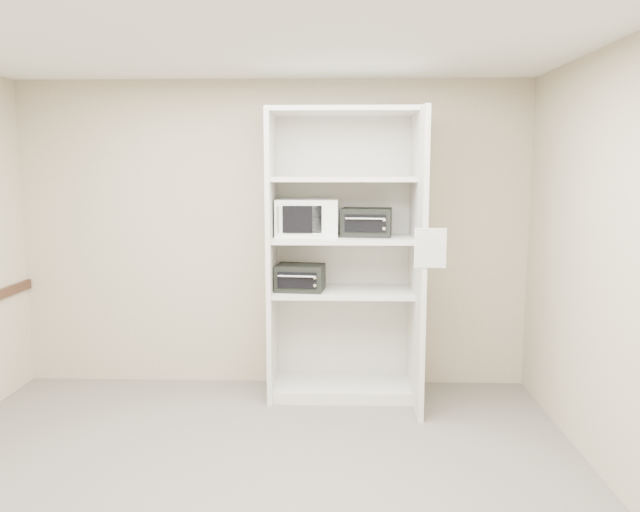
{
  "coord_description": "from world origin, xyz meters",
  "views": [
    {
      "loc": [
        0.58,
        -3.49,
        1.94
      ],
      "look_at": [
        0.44,
        1.27,
        1.27
      ],
      "focal_mm": 35.0,
      "sensor_mm": 36.0,
      "label": 1
    }
  ],
  "objects_px": {
    "shelving_unit": "(348,265)",
    "toaster_oven_upper": "(367,222)",
    "toaster_oven_lower": "(300,278)",
    "microwave": "(307,217)"
  },
  "relations": [
    {
      "from": "shelving_unit",
      "to": "toaster_oven_upper",
      "type": "bearing_deg",
      "value": 14.91
    },
    {
      "from": "toaster_oven_upper",
      "to": "toaster_oven_lower",
      "type": "bearing_deg",
      "value": -162.76
    },
    {
      "from": "shelving_unit",
      "to": "toaster_oven_lower",
      "type": "bearing_deg",
      "value": -171.31
    },
    {
      "from": "microwave",
      "to": "toaster_oven_lower",
      "type": "relative_size",
      "value": 1.32
    },
    {
      "from": "shelving_unit",
      "to": "toaster_oven_upper",
      "type": "distance_m",
      "value": 0.39
    },
    {
      "from": "microwave",
      "to": "toaster_oven_upper",
      "type": "relative_size",
      "value": 1.26
    },
    {
      "from": "microwave",
      "to": "toaster_oven_upper",
      "type": "xyz_separation_m",
      "value": [
        0.5,
        -0.01,
        -0.04
      ]
    },
    {
      "from": "shelving_unit",
      "to": "toaster_oven_upper",
      "type": "relative_size",
      "value": 5.9
    },
    {
      "from": "shelving_unit",
      "to": "microwave",
      "type": "bearing_deg",
      "value": 171.6
    },
    {
      "from": "shelving_unit",
      "to": "toaster_oven_upper",
      "type": "height_order",
      "value": "shelving_unit"
    }
  ]
}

